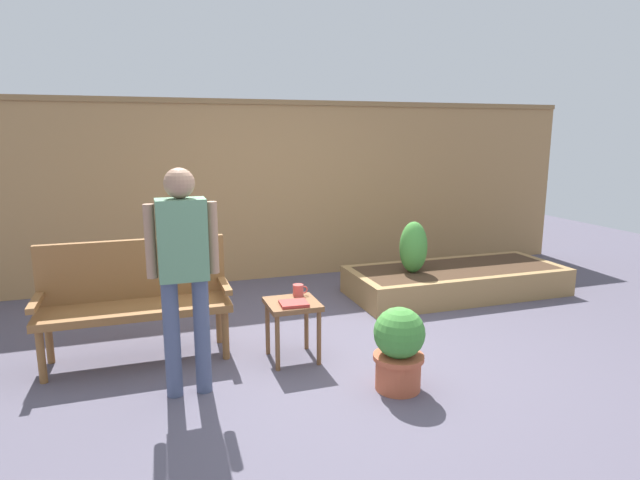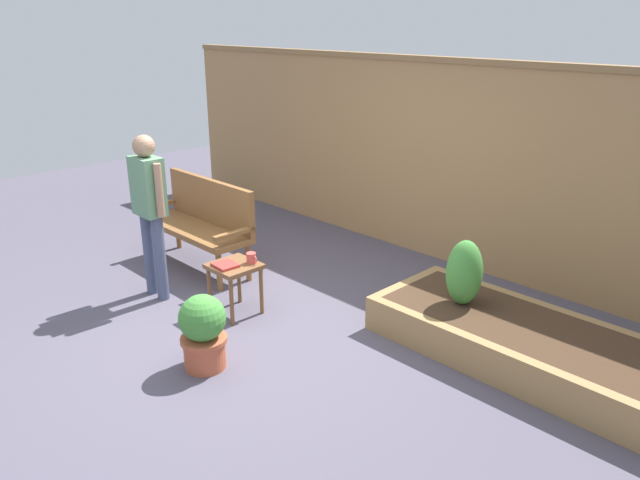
{
  "view_description": "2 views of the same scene",
  "coord_description": "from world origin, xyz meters",
  "px_view_note": "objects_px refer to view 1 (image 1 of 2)",
  "views": [
    {
      "loc": [
        -1.4,
        -3.72,
        1.78
      ],
      "look_at": [
        0.12,
        0.79,
        0.82
      ],
      "focal_mm": 29.87,
      "sensor_mm": 36.0,
      "label": 1
    },
    {
      "loc": [
        3.77,
        -2.82,
        2.53
      ],
      "look_at": [
        -0.03,
        0.9,
        0.59
      ],
      "focal_mm": 34.25,
      "sensor_mm": 36.0,
      "label": 2
    }
  ],
  "objects_px": {
    "person_by_bench": "(183,263)",
    "shrub_near_bench": "(413,247)",
    "potted_boxwood": "(399,347)",
    "cup_on_table": "(299,290)",
    "garden_bench": "(135,291)",
    "side_table": "(292,312)",
    "book_on_table": "(294,304)"
  },
  "relations": [
    {
      "from": "garden_bench",
      "to": "shrub_near_bench",
      "type": "distance_m",
      "value": 2.89
    },
    {
      "from": "shrub_near_bench",
      "to": "person_by_bench",
      "type": "height_order",
      "value": "person_by_bench"
    },
    {
      "from": "potted_boxwood",
      "to": "shrub_near_bench",
      "type": "bearing_deg",
      "value": 59.18
    },
    {
      "from": "garden_bench",
      "to": "side_table",
      "type": "bearing_deg",
      "value": -21.4
    },
    {
      "from": "cup_on_table",
      "to": "garden_bench",
      "type": "bearing_deg",
      "value": 165.29
    },
    {
      "from": "shrub_near_bench",
      "to": "garden_bench",
      "type": "bearing_deg",
      "value": -167.18
    },
    {
      "from": "garden_bench",
      "to": "person_by_bench",
      "type": "bearing_deg",
      "value": -66.71
    },
    {
      "from": "shrub_near_bench",
      "to": "person_by_bench",
      "type": "distance_m",
      "value": 2.88
    },
    {
      "from": "garden_bench",
      "to": "book_on_table",
      "type": "height_order",
      "value": "garden_bench"
    },
    {
      "from": "garden_bench",
      "to": "side_table",
      "type": "height_order",
      "value": "garden_bench"
    },
    {
      "from": "side_table",
      "to": "shrub_near_bench",
      "type": "xyz_separation_m",
      "value": [
        1.65,
        1.1,
        0.18
      ]
    },
    {
      "from": "cup_on_table",
      "to": "shrub_near_bench",
      "type": "distance_m",
      "value": 1.84
    },
    {
      "from": "potted_boxwood",
      "to": "shrub_near_bench",
      "type": "distance_m",
      "value": 2.13
    },
    {
      "from": "side_table",
      "to": "shrub_near_bench",
      "type": "relative_size",
      "value": 0.87
    },
    {
      "from": "person_by_bench",
      "to": "shrub_near_bench",
      "type": "bearing_deg",
      "value": 29.59
    },
    {
      "from": "garden_bench",
      "to": "cup_on_table",
      "type": "relative_size",
      "value": 11.6
    },
    {
      "from": "garden_bench",
      "to": "side_table",
      "type": "distance_m",
      "value": 1.26
    },
    {
      "from": "person_by_bench",
      "to": "potted_boxwood",
      "type": "bearing_deg",
      "value": -16.25
    },
    {
      "from": "book_on_table",
      "to": "shrub_near_bench",
      "type": "xyz_separation_m",
      "value": [
        1.66,
        1.18,
        0.08
      ]
    },
    {
      "from": "cup_on_table",
      "to": "book_on_table",
      "type": "distance_m",
      "value": 0.24
    },
    {
      "from": "cup_on_table",
      "to": "shrub_near_bench",
      "type": "xyz_separation_m",
      "value": [
        1.56,
        0.97,
        0.05
      ]
    },
    {
      "from": "book_on_table",
      "to": "potted_boxwood",
      "type": "bearing_deg",
      "value": -44.14
    },
    {
      "from": "cup_on_table",
      "to": "person_by_bench",
      "type": "height_order",
      "value": "person_by_bench"
    },
    {
      "from": "side_table",
      "to": "person_by_bench",
      "type": "relative_size",
      "value": 0.31
    },
    {
      "from": "side_table",
      "to": "person_by_bench",
      "type": "bearing_deg",
      "value": -159.35
    },
    {
      "from": "garden_bench",
      "to": "cup_on_table",
      "type": "distance_m",
      "value": 1.3
    },
    {
      "from": "cup_on_table",
      "to": "shrub_near_bench",
      "type": "relative_size",
      "value": 0.22
    },
    {
      "from": "cup_on_table",
      "to": "person_by_bench",
      "type": "xyz_separation_m",
      "value": [
        -0.92,
        -0.44,
        0.41
      ]
    },
    {
      "from": "garden_bench",
      "to": "book_on_table",
      "type": "distance_m",
      "value": 1.27
    },
    {
      "from": "garden_bench",
      "to": "book_on_table",
      "type": "relative_size",
      "value": 6.85
    },
    {
      "from": "garden_bench",
      "to": "potted_boxwood",
      "type": "bearing_deg",
      "value": -34.24
    },
    {
      "from": "garden_bench",
      "to": "cup_on_table",
      "type": "xyz_separation_m",
      "value": [
        1.25,
        -0.33,
        -0.02
      ]
    }
  ]
}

